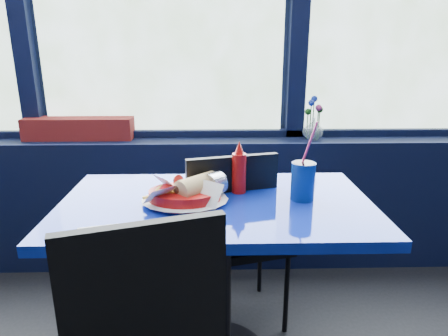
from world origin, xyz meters
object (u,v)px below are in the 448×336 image
chair_near_back (237,230)px  planter_box (79,128)px  near_table (216,244)px  ketchup_bottle (239,170)px  food_basket (187,194)px  soda_cup (303,180)px  flower_vase (313,126)px

chair_near_back → planter_box: 1.17m
near_table → chair_near_back: chair_near_back is taller
planter_box → ketchup_bottle: ketchup_bottle is taller
chair_near_back → ketchup_bottle: size_ratio=4.17×
food_basket → ketchup_bottle: ketchup_bottle is taller
near_table → soda_cup: size_ratio=3.84×
planter_box → chair_near_back: bearing=-36.6°
chair_near_back → food_basket: bearing=34.5°
planter_box → soda_cup: 1.44m
food_basket → near_table: bearing=-13.8°
soda_cup → chair_near_back: bearing=138.6°
ketchup_bottle → food_basket: bearing=-150.9°
planter_box → ketchup_bottle: 1.20m
near_table → soda_cup: (0.34, 0.02, 0.26)m
planter_box → soda_cup: (1.14, -0.88, -0.04)m
planter_box → soda_cup: size_ratio=2.01×
chair_near_back → flower_vase: bearing=-142.1°
chair_near_back → planter_box: size_ratio=1.43×
flower_vase → ketchup_bottle: size_ratio=1.17×
ketchup_bottle → soda_cup: size_ratio=0.69×
near_table → ketchup_bottle: size_ratio=5.56×
chair_near_back → ketchup_bottle: (-0.00, -0.13, 0.33)m
food_basket → soda_cup: bearing=-17.3°
food_basket → ketchup_bottle: size_ratio=1.65×
food_basket → ketchup_bottle: 0.24m
soda_cup → near_table: bearing=-177.3°
near_table → flower_vase: 1.07m
near_table → food_basket: bearing=-172.7°
flower_vase → chair_near_back: bearing=-127.6°
near_table → flower_vase: bearing=55.8°
chair_near_back → near_table: bearing=52.2°
chair_near_back → flower_vase: size_ratio=3.55×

